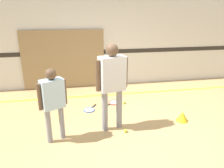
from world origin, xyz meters
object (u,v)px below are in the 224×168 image
person_student_left (53,98)px  tennis_ball_stray_left (117,123)px  tennis_ball_near_instructor (125,131)px  training_cone (182,116)px  tennis_ball_stray_right (60,117)px  person_instructor (112,78)px  racket_spare_on_floor (114,103)px  tennis_ball_by_spare_racket (124,102)px  racket_second_spare (90,110)px

person_student_left → tennis_ball_stray_left: 1.45m
tennis_ball_near_instructor → training_cone: training_cone is taller
tennis_ball_stray_right → training_cone: training_cone is taller
person_instructor → tennis_ball_stray_right: size_ratio=25.04×
racket_spare_on_floor → tennis_ball_by_spare_racket: bearing=124.0°
person_instructor → tennis_ball_near_instructor: size_ratio=25.04×
racket_second_spare → training_cone: bearing=-81.7°
racket_second_spare → tennis_ball_stray_left: (0.49, -0.76, 0.02)m
person_student_left → tennis_ball_stray_right: size_ratio=19.86×
person_student_left → tennis_ball_stray_right: (0.01, 0.82, -0.78)m
training_cone → tennis_ball_stray_left: bearing=175.8°
tennis_ball_stray_left → tennis_ball_stray_right: same height
racket_second_spare → tennis_ball_by_spare_racket: (0.87, 0.20, 0.02)m
tennis_ball_near_instructor → tennis_ball_stray_left: same height
tennis_ball_by_spare_racket → training_cone: size_ratio=0.27×
person_instructor → person_student_left: 1.09m
racket_spare_on_floor → tennis_ball_by_spare_racket: 0.26m
tennis_ball_stray_left → training_cone: training_cone is taller
tennis_ball_near_instructor → training_cone: bearing=10.1°
tennis_ball_near_instructor → tennis_ball_by_spare_racket: 1.31m
tennis_ball_stray_right → person_instructor: bearing=-29.7°
tennis_ball_near_instructor → training_cone: size_ratio=0.27×
person_instructor → tennis_ball_by_spare_racket: (0.50, 1.07, -0.99)m
person_student_left → racket_spare_on_floor: size_ratio=2.43×
person_instructor → tennis_ball_stray_right: person_instructor is taller
racket_second_spare → tennis_ball_stray_left: 0.91m
person_instructor → tennis_ball_near_instructor: person_instructor is taller
person_instructor → tennis_ball_stray_left: size_ratio=25.04×
tennis_ball_stray_left → tennis_ball_stray_right: size_ratio=1.00×
tennis_ball_stray_right → training_cone: bearing=-12.9°
person_student_left → tennis_ball_stray_left: (1.17, 0.34, -0.78)m
tennis_ball_by_spare_racket → tennis_ball_stray_right: bearing=-162.5°
tennis_ball_near_instructor → tennis_ball_by_spare_racket: size_ratio=1.00×
tennis_ball_near_instructor → tennis_ball_stray_right: size_ratio=1.00×
person_student_left → tennis_ball_stray_right: bearing=64.0°
tennis_ball_near_instructor → tennis_ball_by_spare_racket: bearing=77.7°
tennis_ball_near_instructor → tennis_ball_by_spare_racket: (0.28, 1.28, 0.00)m
person_student_left → tennis_ball_by_spare_racket: person_student_left is taller
person_student_left → training_cone: person_student_left is taller
tennis_ball_by_spare_racket → tennis_ball_stray_right: 1.60m
training_cone → tennis_ball_by_spare_racket: bearing=133.0°
person_instructor → tennis_ball_stray_left: (0.12, 0.11, -0.99)m
person_student_left → tennis_ball_by_spare_racket: size_ratio=19.86×
tennis_ball_by_spare_racket → racket_second_spare: bearing=-167.2°
person_instructor → racket_spare_on_floor: person_instructor is taller
racket_spare_on_floor → training_cone: training_cone is taller
racket_second_spare → tennis_ball_stray_left: tennis_ball_stray_left is taller
tennis_ball_stray_left → tennis_ball_stray_right: (-1.15, 0.47, 0.00)m
person_student_left → tennis_ball_stray_left: bearing=-8.6°
racket_spare_on_floor → training_cone: bearing=101.7°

